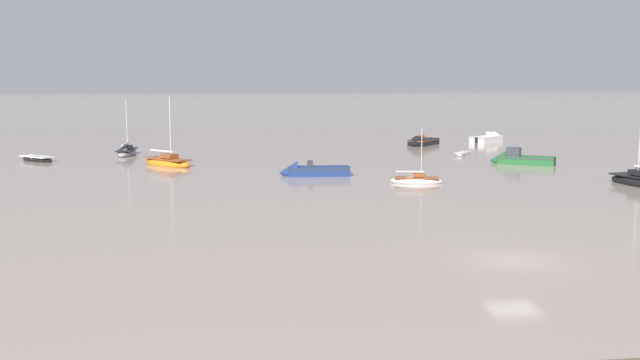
{
  "coord_description": "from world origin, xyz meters",
  "views": [
    {
      "loc": [
        -14.38,
        -34.07,
        8.9
      ],
      "look_at": [
        -6.05,
        26.15,
        0.54
      ],
      "focal_mm": 41.83,
      "sensor_mm": 36.0,
      "label": 1
    }
  ],
  "objects_px": {
    "sailboat_moored_3": "(416,180)",
    "rowboat_moored_4": "(37,159)",
    "motorboat_moored_3": "(309,172)",
    "motorboat_moored_5": "(490,139)",
    "sailboat_moored_4": "(127,152)",
    "motorboat_moored_1": "(516,160)",
    "motorboat_moored_2": "(421,143)",
    "sailboat_moored_2": "(167,162)",
    "rowboat_moored_3": "(463,154)"
  },
  "relations": [
    {
      "from": "sailboat_moored_3",
      "to": "rowboat_moored_4",
      "type": "height_order",
      "value": "sailboat_moored_3"
    },
    {
      "from": "motorboat_moored_3",
      "to": "rowboat_moored_4",
      "type": "bearing_deg",
      "value": -26.82
    },
    {
      "from": "motorboat_moored_5",
      "to": "rowboat_moored_4",
      "type": "distance_m",
      "value": 59.69
    },
    {
      "from": "motorboat_moored_5",
      "to": "sailboat_moored_4",
      "type": "bearing_deg",
      "value": 152.5
    },
    {
      "from": "motorboat_moored_1",
      "to": "rowboat_moored_4",
      "type": "bearing_deg",
      "value": 19.1
    },
    {
      "from": "motorboat_moored_2",
      "to": "motorboat_moored_5",
      "type": "relative_size",
      "value": 1.01
    },
    {
      "from": "sailboat_moored_2",
      "to": "rowboat_moored_4",
      "type": "relative_size",
      "value": 1.63
    },
    {
      "from": "sailboat_moored_2",
      "to": "rowboat_moored_3",
      "type": "bearing_deg",
      "value": 57.11
    },
    {
      "from": "sailboat_moored_3",
      "to": "rowboat_moored_4",
      "type": "xyz_separation_m",
      "value": [
        -36.08,
        22.02,
        -0.01
      ]
    },
    {
      "from": "rowboat_moored_3",
      "to": "sailboat_moored_3",
      "type": "relative_size",
      "value": 0.66
    },
    {
      "from": "motorboat_moored_2",
      "to": "rowboat_moored_3",
      "type": "bearing_deg",
      "value": 45.75
    },
    {
      "from": "sailboat_moored_2",
      "to": "sailboat_moored_4",
      "type": "distance_m",
      "value": 12.49
    },
    {
      "from": "motorboat_moored_5",
      "to": "sailboat_moored_4",
      "type": "relative_size",
      "value": 0.93
    },
    {
      "from": "rowboat_moored_3",
      "to": "motorboat_moored_5",
      "type": "bearing_deg",
      "value": 8.32
    },
    {
      "from": "motorboat_moored_1",
      "to": "motorboat_moored_5",
      "type": "distance_m",
      "value": 27.49
    },
    {
      "from": "motorboat_moored_1",
      "to": "motorboat_moored_2",
      "type": "distance_m",
      "value": 22.41
    },
    {
      "from": "motorboat_moored_5",
      "to": "sailboat_moored_2",
      "type": "bearing_deg",
      "value": 167.01
    },
    {
      "from": "motorboat_moored_5",
      "to": "sailboat_moored_4",
      "type": "xyz_separation_m",
      "value": [
        -48.4,
        -11.8,
        -0.01
      ]
    },
    {
      "from": "motorboat_moored_3",
      "to": "motorboat_moored_5",
      "type": "relative_size",
      "value": 1.04
    },
    {
      "from": "motorboat_moored_3",
      "to": "sailboat_moored_3",
      "type": "xyz_separation_m",
      "value": [
        8.54,
        -6.03,
        -0.09
      ]
    },
    {
      "from": "motorboat_moored_2",
      "to": "sailboat_moored_2",
      "type": "xyz_separation_m",
      "value": [
        -31.82,
        -18.55,
        0.02
      ]
    },
    {
      "from": "motorboat_moored_1",
      "to": "sailboat_moored_4",
      "type": "relative_size",
      "value": 1.01
    },
    {
      "from": "motorboat_moored_1",
      "to": "motorboat_moored_5",
      "type": "relative_size",
      "value": 1.08
    },
    {
      "from": "motorboat_moored_2",
      "to": "sailboat_moored_3",
      "type": "bearing_deg",
      "value": 22.85
    },
    {
      "from": "sailboat_moored_2",
      "to": "rowboat_moored_4",
      "type": "distance_m",
      "value": 15.47
    },
    {
      "from": "sailboat_moored_2",
      "to": "rowboat_moored_4",
      "type": "bearing_deg",
      "value": -156.25
    },
    {
      "from": "rowboat_moored_3",
      "to": "sailboat_moored_3",
      "type": "xyz_separation_m",
      "value": [
        -11.45,
        -21.67,
        0.07
      ]
    },
    {
      "from": "motorboat_moored_2",
      "to": "rowboat_moored_4",
      "type": "height_order",
      "value": "motorboat_moored_2"
    },
    {
      "from": "sailboat_moored_3",
      "to": "motorboat_moored_5",
      "type": "distance_m",
      "value": 44.33
    },
    {
      "from": "rowboat_moored_3",
      "to": "motorboat_moored_5",
      "type": "xyz_separation_m",
      "value": [
        9.71,
        17.28,
        0.17
      ]
    },
    {
      "from": "sailboat_moored_2",
      "to": "sailboat_moored_3",
      "type": "distance_m",
      "value": 27.03
    },
    {
      "from": "rowboat_moored_3",
      "to": "motorboat_moored_5",
      "type": "distance_m",
      "value": 19.82
    },
    {
      "from": "sailboat_moored_4",
      "to": "motorboat_moored_2",
      "type": "bearing_deg",
      "value": -73.85
    },
    {
      "from": "motorboat_moored_3",
      "to": "sailboat_moored_4",
      "type": "height_order",
      "value": "sailboat_moored_4"
    },
    {
      "from": "sailboat_moored_2",
      "to": "motorboat_moored_3",
      "type": "bearing_deg",
      "value": 10.85
    },
    {
      "from": "sailboat_moored_2",
      "to": "motorboat_moored_1",
      "type": "bearing_deg",
      "value": 41.71
    },
    {
      "from": "sailboat_moored_2",
      "to": "sailboat_moored_3",
      "type": "height_order",
      "value": "sailboat_moored_2"
    },
    {
      "from": "motorboat_moored_2",
      "to": "rowboat_moored_3",
      "type": "height_order",
      "value": "motorboat_moored_2"
    },
    {
      "from": "rowboat_moored_4",
      "to": "motorboat_moored_3",
      "type": "bearing_deg",
      "value": 12.84
    },
    {
      "from": "sailboat_moored_3",
      "to": "motorboat_moored_5",
      "type": "height_order",
      "value": "sailboat_moored_3"
    },
    {
      "from": "sailboat_moored_2",
      "to": "sailboat_moored_3",
      "type": "xyz_separation_m",
      "value": [
        21.89,
        -15.86,
        -0.11
      ]
    },
    {
      "from": "sailboat_moored_2",
      "to": "rowboat_moored_3",
      "type": "relative_size",
      "value": 2.29
    },
    {
      "from": "motorboat_moored_1",
      "to": "rowboat_moored_3",
      "type": "bearing_deg",
      "value": -44.25
    },
    {
      "from": "motorboat_moored_1",
      "to": "motorboat_moored_2",
      "type": "bearing_deg",
      "value": -49.37
    },
    {
      "from": "motorboat_moored_2",
      "to": "rowboat_moored_4",
      "type": "xyz_separation_m",
      "value": [
        -46.01,
        -12.39,
        -0.1
      ]
    },
    {
      "from": "rowboat_moored_3",
      "to": "sailboat_moored_4",
      "type": "height_order",
      "value": "sailboat_moored_4"
    },
    {
      "from": "motorboat_moored_1",
      "to": "motorboat_moored_3",
      "type": "height_order",
      "value": "motorboat_moored_1"
    },
    {
      "from": "sailboat_moored_2",
      "to": "motorboat_moored_5",
      "type": "bearing_deg",
      "value": 75.43
    },
    {
      "from": "motorboat_moored_2",
      "to": "sailboat_moored_3",
      "type": "relative_size",
      "value": 1.3
    },
    {
      "from": "sailboat_moored_3",
      "to": "sailboat_moored_2",
      "type": "bearing_deg",
      "value": 158.18
    }
  ]
}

